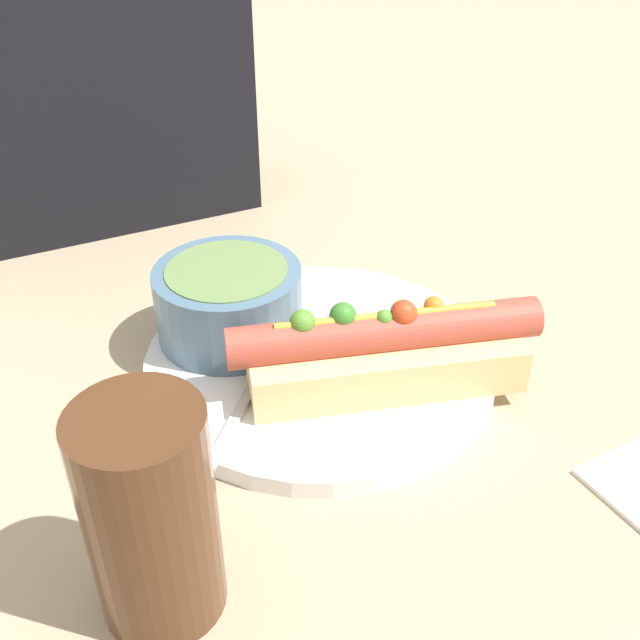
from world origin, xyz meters
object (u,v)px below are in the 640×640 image
object	(u,v)px
soup_bowl	(229,299)
spoon	(273,346)
hot_dog	(384,351)
drinking_glass	(151,516)

from	to	relation	value
soup_bowl	spoon	xyz separation A→B (m)	(0.02, -0.03, -0.03)
hot_dog	soup_bowl	xyz separation A→B (m)	(-0.07, 0.09, 0.01)
hot_dog	soup_bowl	world-z (taller)	hot_dog
hot_dog	soup_bowl	bearing A→B (deg)	142.41
spoon	drinking_glass	size ratio (longest dim) A/B	1.21
spoon	drinking_glass	xyz separation A→B (m)	(-0.12, -0.15, 0.04)
hot_dog	spoon	size ratio (longest dim) A/B	1.41
drinking_glass	soup_bowl	bearing A→B (deg)	60.44
spoon	soup_bowl	bearing A→B (deg)	71.00
soup_bowl	drinking_glass	bearing A→B (deg)	-119.56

